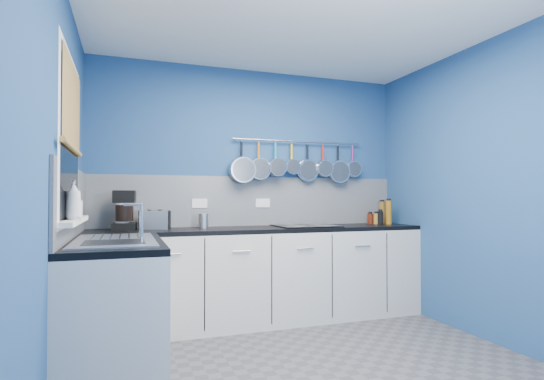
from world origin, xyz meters
TOP-DOWN VIEW (x-y plane):
  - floor at (0.00, 0.00)m, footprint 3.20×3.00m
  - ceiling at (0.00, 0.00)m, footprint 3.20×3.00m
  - wall_back at (0.00, 1.51)m, footprint 3.20×0.02m
  - wall_front at (0.00, -1.51)m, footprint 3.20×0.02m
  - wall_left at (-1.61, 0.00)m, footprint 0.02×3.00m
  - wall_right at (1.61, 0.00)m, footprint 0.02×3.00m
  - backsplash_back at (0.00, 1.49)m, footprint 3.20×0.02m
  - backsplash_left at (-1.59, 0.60)m, footprint 0.02×1.80m
  - cabinet_run_back at (0.00, 1.20)m, footprint 3.20×0.60m
  - worktop_back at (0.00, 1.20)m, footprint 3.20×0.60m
  - cabinet_run_left at (-1.30, 0.30)m, footprint 0.60×1.20m
  - worktop_left at (-1.30, 0.30)m, footprint 0.60×1.20m
  - window_frame at (-1.58, 0.30)m, footprint 0.01×1.00m
  - window_glass at (-1.57, 0.30)m, footprint 0.01×0.90m
  - bamboo_blind at (-1.56, 0.30)m, footprint 0.01×0.90m
  - window_sill at (-1.55, 0.30)m, footprint 0.10×0.98m
  - sink_unit at (-1.30, 0.30)m, footprint 0.50×0.95m
  - mixer_tap at (-1.14, 0.12)m, footprint 0.12×0.08m
  - socket_left at (-0.55, 1.48)m, footprint 0.15×0.01m
  - socket_right at (0.10, 1.48)m, footprint 0.15×0.01m
  - pot_rail at (0.50, 1.45)m, footprint 1.45×0.02m
  - soap_bottle_a at (-1.53, 0.11)m, footprint 0.11×0.11m
  - soap_bottle_b at (-1.53, 0.19)m, footprint 0.08×0.08m
  - paper_towel at (-1.26, 1.26)m, footprint 0.14×0.14m
  - coffee_maker at (-1.24, 1.26)m, footprint 0.22×0.24m
  - toaster at (-0.99, 1.30)m, footprint 0.29×0.20m
  - canister at (-0.54, 1.32)m, footprint 0.09×0.09m
  - hob at (0.45, 1.18)m, footprint 0.58×0.51m
  - pan_0 at (-0.14, 1.44)m, footprint 0.26×0.11m
  - pan_1 at (0.05, 1.44)m, footprint 0.22×0.08m
  - pan_2 at (0.23, 1.44)m, footprint 0.19×0.12m
  - pan_3 at (0.41, 1.44)m, footprint 0.16×0.08m
  - pan_4 at (0.59, 1.44)m, footprint 0.23×0.06m
  - pan_5 at (0.77, 1.44)m, footprint 0.18×0.09m
  - pan_6 at (0.95, 1.44)m, footprint 0.25×0.08m
  - pan_7 at (1.14, 1.44)m, footprint 0.18×0.07m
  - condiment_0 at (1.44, 1.33)m, footprint 0.07×0.07m
  - condiment_1 at (1.35, 1.31)m, footprint 0.06×0.06m
  - condiment_2 at (1.28, 1.33)m, footprint 0.06×0.06m
  - condiment_3 at (1.44, 1.21)m, footprint 0.07×0.07m
  - condiment_4 at (1.34, 1.22)m, footprint 0.06×0.06m

SIDE VIEW (x-z plane):
  - floor at x=0.00m, z-range -0.02..0.00m
  - cabinet_run_back at x=0.00m, z-range 0.00..0.86m
  - cabinet_run_left at x=-1.30m, z-range 0.00..0.86m
  - worktop_back at x=0.00m, z-range 0.86..0.90m
  - worktop_left at x=-1.30m, z-range 0.86..0.90m
  - sink_unit at x=-1.30m, z-range 0.90..0.91m
  - hob at x=0.45m, z-range 0.90..0.91m
  - condiment_2 at x=1.28m, z-range 0.90..1.01m
  - condiment_1 at x=1.35m, z-range 0.90..1.01m
  - canister at x=-0.54m, z-range 0.90..1.03m
  - condiment_4 at x=1.34m, z-range 0.90..1.04m
  - toaster at x=-0.99m, z-range 0.90..1.07m
  - condiment_0 at x=1.44m, z-range 0.90..1.14m
  - condiment_3 at x=1.44m, z-range 0.90..1.15m
  - mixer_tap at x=-1.14m, z-range 0.90..1.16m
  - paper_towel at x=-1.26m, z-range 0.90..1.16m
  - window_sill at x=-1.55m, z-range 1.02..1.05m
  - coffee_maker at x=-1.24m, z-range 0.90..1.25m
  - socket_left at x=-0.55m, z-range 1.09..1.18m
  - socket_right at x=0.10m, z-range 1.09..1.18m
  - soap_bottle_b at x=-1.53m, z-range 1.05..1.22m
  - backsplash_back at x=0.00m, z-range 0.90..1.40m
  - backsplash_left at x=-1.59m, z-range 0.90..1.40m
  - soap_bottle_a at x=-1.53m, z-range 1.05..1.29m
  - wall_back at x=0.00m, z-range 0.00..2.50m
  - wall_front at x=0.00m, z-range 0.00..2.50m
  - wall_left at x=-1.61m, z-range 0.00..2.50m
  - wall_right at x=1.61m, z-range 0.00..2.50m
  - window_glass at x=-1.57m, z-range 1.05..2.05m
  - window_frame at x=-1.58m, z-range 1.00..2.10m
  - pan_0 at x=-0.14m, z-range 1.33..1.78m
  - pan_6 at x=0.95m, z-range 1.34..1.78m
  - pan_4 at x=0.59m, z-range 1.36..1.78m
  - pan_1 at x=0.05m, z-range 1.37..1.78m
  - pan_2 at x=0.23m, z-range 1.40..1.78m
  - pan_5 at x=0.77m, z-range 1.41..1.78m
  - pan_7 at x=1.14m, z-range 1.41..1.78m
  - pan_3 at x=0.41m, z-range 1.43..1.78m
  - bamboo_blind at x=-1.56m, z-range 1.50..2.05m
  - pot_rail at x=0.50m, z-range 1.77..1.79m
  - ceiling at x=0.00m, z-range 2.50..2.52m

